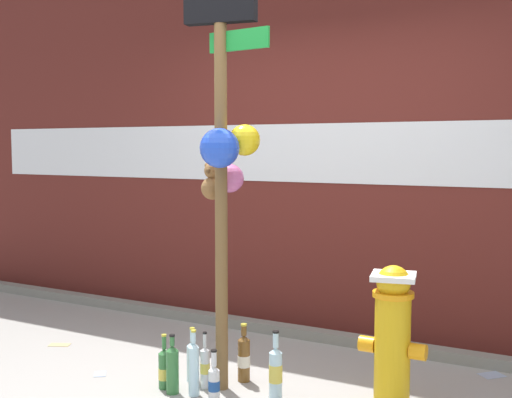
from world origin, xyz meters
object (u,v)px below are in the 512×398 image
at_px(bottle_0, 205,366).
at_px(bottle_5, 244,358).
at_px(bottle_3, 164,369).
at_px(bottle_2, 192,360).
at_px(fire_hydrant, 393,334).
at_px(bottle_1, 194,368).
at_px(bottle_6, 214,382).
at_px(memorial_post, 224,128).
at_px(bottle_4, 172,368).
at_px(bottle_7, 276,372).

bearing_deg(bottle_0, bottle_5, 53.92).
bearing_deg(bottle_5, bottle_3, -137.34).
bearing_deg(bottle_2, bottle_5, 28.83).
xyz_separation_m(fire_hydrant, bottle_1, (-1.10, -0.37, -0.27)).
bearing_deg(bottle_3, bottle_6, -2.37).
bearing_deg(memorial_post, bottle_2, 176.37).
xyz_separation_m(memorial_post, bottle_0, (-0.12, -0.04, -1.47)).
relative_size(bottle_4, bottle_5, 0.98).
distance_m(bottle_2, bottle_6, 0.35).
xyz_separation_m(bottle_0, bottle_7, (0.46, 0.06, 0.03)).
relative_size(fire_hydrant, bottle_4, 2.28).
relative_size(fire_hydrant, bottle_3, 2.44).
distance_m(memorial_post, bottle_0, 1.48).
bearing_deg(bottle_5, bottle_6, -89.67).
bearing_deg(memorial_post, bottle_0, -161.78).
bearing_deg(bottle_4, memorial_post, 40.55).
distance_m(fire_hydrant, bottle_3, 1.41).
distance_m(bottle_4, bottle_6, 0.29).
bearing_deg(bottle_1, fire_hydrant, 18.43).
height_order(memorial_post, fire_hydrant, memorial_post).
xyz_separation_m(bottle_0, bottle_1, (0.01, -0.13, 0.03)).
xyz_separation_m(bottle_1, bottle_3, (-0.22, 0.00, -0.05)).
bearing_deg(bottle_7, bottle_2, -179.92).
xyz_separation_m(bottle_5, bottle_7, (0.31, -0.16, 0.01)).
relative_size(bottle_0, bottle_2, 1.02).
bearing_deg(memorial_post, bottle_6, -78.28).
xyz_separation_m(bottle_0, bottle_3, (-0.22, -0.13, -0.01)).
bearing_deg(bottle_6, bottle_2, 145.45).
bearing_deg(bottle_1, bottle_0, 93.13).
relative_size(bottle_1, bottle_5, 1.08).
distance_m(memorial_post, bottle_2, 1.49).
xyz_separation_m(bottle_0, bottle_5, (0.16, 0.21, 0.02)).
distance_m(bottle_2, bottle_4, 0.23).
relative_size(bottle_4, bottle_6, 1.19).
height_order(bottle_0, bottle_4, bottle_4).
height_order(bottle_5, bottle_7, bottle_7).
bearing_deg(bottle_0, bottle_6, -42.40).
height_order(bottle_0, bottle_2, bottle_0).
bearing_deg(bottle_2, bottle_4, -88.08).
distance_m(bottle_0, bottle_2, 0.14).
bearing_deg(fire_hydrant, bottle_6, -158.33).
height_order(bottle_6, bottle_7, bottle_7).
height_order(memorial_post, bottle_0, memorial_post).
relative_size(fire_hydrant, bottle_1, 2.07).
height_order(fire_hydrant, bottle_2, fire_hydrant).
distance_m(memorial_post, bottle_3, 1.53).
distance_m(bottle_0, bottle_5, 0.26).
bearing_deg(bottle_3, bottle_4, -24.10).
relative_size(fire_hydrant, bottle_7, 2.02).
bearing_deg(bottle_3, memorial_post, 26.61).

